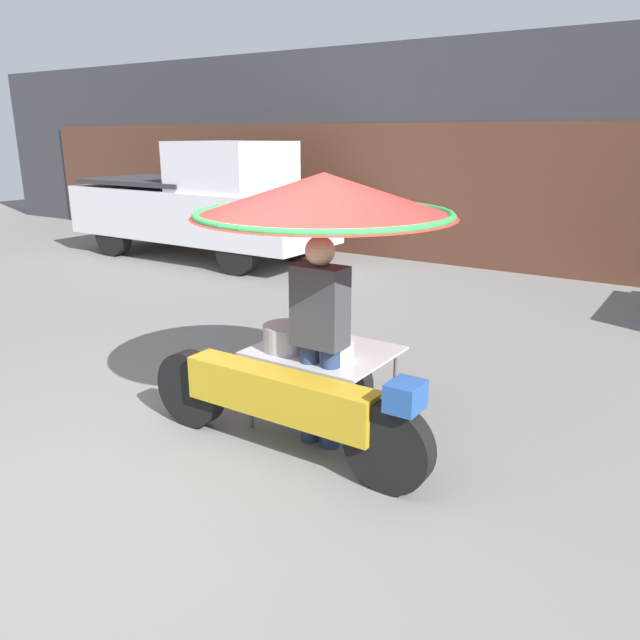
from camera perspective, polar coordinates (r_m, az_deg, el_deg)
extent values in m
plane|color=slate|center=(4.42, -12.04, -13.94)|extent=(36.00, 36.00, 0.00)
cube|color=#38383D|center=(11.67, 20.08, 13.98)|extent=(28.00, 2.00, 3.73)
cube|color=#563323|center=(10.71, 18.38, 10.39)|extent=(23.80, 0.06, 2.40)
cylinder|color=black|center=(4.09, 6.28, -11.49)|extent=(0.61, 0.14, 0.61)
cylinder|color=black|center=(5.03, -11.70, -6.16)|extent=(0.61, 0.14, 0.61)
cube|color=#B7931E|center=(4.43, -3.75, -6.79)|extent=(1.53, 0.24, 0.32)
cube|color=#234C93|center=(3.88, 7.81, -6.90)|extent=(0.20, 0.24, 0.18)
cylinder|color=black|center=(5.14, 1.87, -5.66)|extent=(0.55, 0.14, 0.55)
cylinder|color=#515156|center=(4.44, 2.61, -9.01)|extent=(0.03, 0.03, 0.61)
cylinder|color=#515156|center=(5.02, 6.85, -5.97)|extent=(0.03, 0.03, 0.61)
cylinder|color=#515156|center=(4.90, -6.37, -6.50)|extent=(0.03, 0.03, 0.61)
cylinder|color=#515156|center=(5.43, -1.53, -4.02)|extent=(0.03, 0.03, 0.61)
cube|color=#B2B2B7|center=(4.81, 0.33, -2.82)|extent=(1.04, 0.85, 0.02)
cylinder|color=#B2B2B7|center=(4.66, 0.34, 3.22)|extent=(0.03, 0.03, 1.02)
cone|color=red|center=(4.56, 0.35, 11.41)|extent=(1.93, 1.93, 0.31)
torus|color=green|center=(4.57, 0.35, 9.71)|extent=(1.89, 1.89, 0.05)
cylinder|color=#939399|center=(4.79, -2.99, -1.58)|extent=(0.38, 0.38, 0.20)
cylinder|color=silver|center=(4.59, 1.37, -2.72)|extent=(0.28, 0.28, 0.14)
cylinder|color=#939399|center=(4.96, 0.89, -1.64)|extent=(0.23, 0.23, 0.08)
cylinder|color=navy|center=(4.65, -0.94, -6.64)|extent=(0.14, 0.14, 0.77)
cylinder|color=navy|center=(4.56, 0.95, -7.14)|extent=(0.14, 0.14, 0.77)
cube|color=#38383D|center=(4.37, 0.00, 1.26)|extent=(0.38, 0.22, 0.58)
sphere|color=tan|center=(4.29, 0.00, 6.35)|extent=(0.21, 0.21, 0.21)
cylinder|color=black|center=(10.26, -7.55, 6.23)|extent=(0.77, 0.24, 0.77)
cylinder|color=black|center=(11.44, -2.56, 7.43)|extent=(0.77, 0.24, 0.77)
cylinder|color=black|center=(12.46, -18.38, 7.37)|extent=(0.77, 0.24, 0.77)
cylinder|color=black|center=(13.44, -13.31, 8.40)|extent=(0.77, 0.24, 0.77)
cube|color=silver|center=(11.77, -10.93, 9.58)|extent=(5.10, 1.79, 0.88)
cube|color=silver|center=(11.15, -8.06, 13.75)|extent=(1.73, 1.64, 0.83)
cube|color=#2D2D33|center=(12.45, -14.53, 12.22)|extent=(2.65, 1.71, 0.08)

